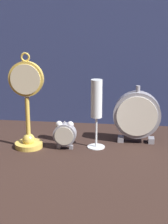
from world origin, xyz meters
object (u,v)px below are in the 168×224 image
mantel_clock_silver (137,115)px  champagne_flute (96,105)px  pocket_watch_on_stand (27,108)px  alarm_clock_twin_bell (65,134)px

mantel_clock_silver → champagne_flute: (-0.13, -0.06, 0.05)m
pocket_watch_on_stand → champagne_flute: size_ratio=1.38×
alarm_clock_twin_bell → mantel_clock_silver: (0.23, 0.09, 0.04)m
alarm_clock_twin_bell → mantel_clock_silver: size_ratio=0.48×
pocket_watch_on_stand → alarm_clock_twin_bell: bearing=1.1°
mantel_clock_silver → alarm_clock_twin_bell: bearing=-158.6°
pocket_watch_on_stand → champagne_flute: (0.22, 0.03, 0.01)m
mantel_clock_silver → champagne_flute: bearing=-153.5°
alarm_clock_twin_bell → champagne_flute: 0.14m
pocket_watch_on_stand → alarm_clock_twin_bell: size_ratio=3.33×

